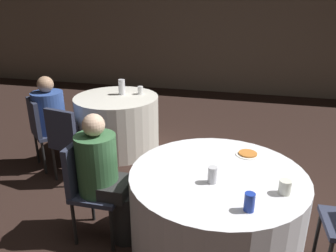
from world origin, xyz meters
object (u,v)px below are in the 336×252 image
(chair_far_south, at_px, (68,138))
(soda_can_blue, at_px, (249,202))
(table_near, at_px, (215,215))
(bottle_far, at_px, (122,87))
(person_green_jacket, at_px, (106,179))
(table_far, at_px, (118,123))
(chair_far_southwest, at_px, (43,127))
(soda_can_silver, at_px, (212,175))
(person_blue_shirt, at_px, (56,120))
(pizza_plate_near, at_px, (248,154))
(chair_near_west, at_px, (89,181))

(chair_far_south, xyz_separation_m, soda_can_blue, (1.96, -1.20, 0.28))
(table_near, relative_size, soda_can_blue, 10.95)
(bottle_far, bearing_deg, person_green_jacket, -72.56)
(chair_far_south, bearing_deg, table_far, 90.00)
(chair_far_southwest, height_order, soda_can_silver, chair_far_southwest)
(chair_far_south, xyz_separation_m, person_blue_shirt, (-0.36, 0.35, 0.06))
(table_near, distance_m, pizza_plate_near, 0.58)
(table_near, relative_size, person_green_jacket, 1.17)
(bottle_far, bearing_deg, table_near, -51.11)
(chair_far_south, bearing_deg, soda_can_blue, -20.24)
(chair_near_west, height_order, bottle_far, bottle_far)
(pizza_plate_near, distance_m, soda_can_silver, 0.57)
(person_green_jacket, bearing_deg, chair_far_south, -134.37)
(table_far, relative_size, chair_far_southwest, 1.28)
(bottle_far, bearing_deg, chair_far_south, -101.85)
(chair_near_west, xyz_separation_m, chair_far_south, (-0.65, 0.79, 0.00))
(soda_can_blue, bearing_deg, chair_far_south, 148.57)
(person_blue_shirt, relative_size, bottle_far, 5.53)
(table_near, distance_m, table_far, 2.33)
(table_far, distance_m, soda_can_silver, 2.46)
(chair_far_southwest, height_order, person_green_jacket, person_green_jacket)
(chair_far_southwest, bearing_deg, table_far, 90.00)
(person_green_jacket, bearing_deg, person_blue_shirt, -134.33)
(person_green_jacket, bearing_deg, pizza_plate_near, 108.43)
(soda_can_silver, bearing_deg, chair_near_west, 172.71)
(person_blue_shirt, distance_m, pizza_plate_near, 2.43)
(table_near, height_order, soda_can_blue, soda_can_blue)
(chair_far_south, height_order, soda_can_blue, chair_far_south)
(chair_far_southwest, relative_size, bottle_far, 4.28)
(person_blue_shirt, xyz_separation_m, bottle_far, (0.59, 0.74, 0.26))
(chair_near_west, distance_m, bottle_far, 1.95)
(soda_can_silver, bearing_deg, pizza_plate_near, 65.51)
(pizza_plate_near, bearing_deg, soda_can_silver, -114.49)
(chair_far_south, relative_size, pizza_plate_near, 4.32)
(table_near, xyz_separation_m, person_blue_shirt, (-2.09, 1.13, 0.22))
(chair_far_southwest, relative_size, person_green_jacket, 0.77)
(table_far, height_order, person_blue_shirt, person_blue_shirt)
(soda_can_silver, bearing_deg, table_near, 78.81)
(person_green_jacket, bearing_deg, chair_far_southwest, -128.91)
(chair_far_southwest, xyz_separation_m, bottle_far, (0.69, 0.85, 0.32))
(chair_near_west, xyz_separation_m, chair_far_southwest, (-1.12, 1.02, 0.00))
(chair_near_west, height_order, person_blue_shirt, person_blue_shirt)
(soda_can_blue, distance_m, bottle_far, 2.87)
(chair_near_west, xyz_separation_m, soda_can_silver, (1.05, -0.13, 0.28))
(table_far, bearing_deg, chair_near_west, -75.13)
(table_far, xyz_separation_m, chair_far_south, (-0.19, -0.96, 0.16))
(soda_can_blue, bearing_deg, soda_can_silver, 133.13)
(chair_far_south, bearing_deg, person_blue_shirt, 147.29)
(chair_near_west, xyz_separation_m, bottle_far, (-0.43, 1.87, 0.32))
(chair_far_south, distance_m, pizza_plate_near, 2.00)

